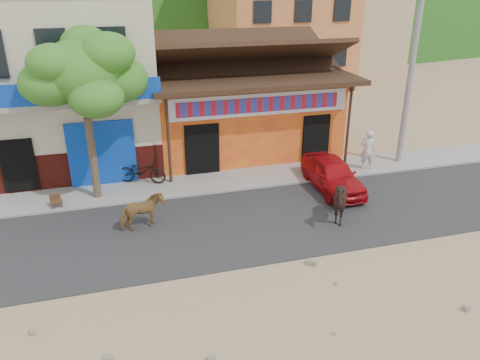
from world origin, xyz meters
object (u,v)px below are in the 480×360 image
object	(u,v)px
utility_pole	(411,69)
cow_tan	(142,212)
cafe_chair_left	(55,196)
red_car	(333,174)
pedestrian	(368,150)
cow_dark	(340,202)
tree	(88,118)
scooter	(142,171)

from	to	relation	value
utility_pole	cow_tan	world-z (taller)	utility_pole
cafe_chair_left	red_car	bearing A→B (deg)	-20.53
cow_tan	pedestrian	distance (m)	9.84
cafe_chair_left	pedestrian	bearing A→B (deg)	-13.27
pedestrian	cafe_chair_left	bearing A→B (deg)	23.53
cow_dark	utility_pole	bearing A→B (deg)	111.04
utility_pole	red_car	distance (m)	5.64
cow_tan	pedestrian	xyz separation A→B (m)	(9.51, 2.51, 0.32)
tree	cow_dark	distance (m)	9.07
pedestrian	tree	bearing A→B (deg)	21.07
cafe_chair_left	cow_dark	bearing A→B (deg)	-35.82
cow_dark	scooter	world-z (taller)	cow_dark
cow_dark	pedestrian	world-z (taller)	pedestrian
cow_dark	pedestrian	bearing A→B (deg)	121.02
tree	utility_pole	distance (m)	12.84
utility_pole	red_car	size ratio (longest dim) A/B	2.19
pedestrian	utility_pole	bearing A→B (deg)	-144.25
pedestrian	cafe_chair_left	xyz separation A→B (m)	(-12.34, -0.26, -0.44)
scooter	pedestrian	size ratio (longest dim) A/B	1.13
tree	cow_dark	size ratio (longest dim) A/B	4.06
utility_pole	cafe_chair_left	xyz separation A→B (m)	(-14.20, -0.70, -3.60)
red_car	tree	bearing A→B (deg)	171.42
utility_pole	scooter	distance (m)	11.64
scooter	cafe_chair_left	size ratio (longest dim) A/B	2.37
tree	utility_pole	world-z (taller)	utility_pole
cow_tan	cow_dark	bearing A→B (deg)	-118.06
cafe_chair_left	scooter	bearing A→B (deg)	8.31
utility_pole	pedestrian	distance (m)	3.70
tree	cafe_chair_left	distance (m)	3.00
cow_dark	red_car	size ratio (longest dim) A/B	0.40
red_car	cow_tan	bearing A→B (deg)	-169.14
cafe_chair_left	utility_pole	bearing A→B (deg)	-11.63
cow_tan	red_car	distance (m)	7.38
red_car	pedestrian	xyz separation A→B (m)	(2.23, 1.33, 0.30)
cow_tan	red_car	world-z (taller)	red_car
pedestrian	cow_dark	bearing A→B (deg)	72.61
tree	red_car	distance (m)	9.19
utility_pole	cafe_chair_left	bearing A→B (deg)	-177.18
cow_dark	red_car	xyz separation A→B (m)	(0.96, 2.50, -0.12)
red_car	cafe_chair_left	size ratio (longest dim) A/B	4.59
scooter	pedestrian	bearing A→B (deg)	-74.68
cow_dark	pedestrian	distance (m)	4.99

